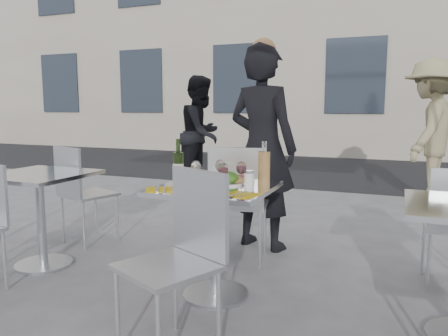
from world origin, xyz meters
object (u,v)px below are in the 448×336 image
at_px(napkin_left, 160,189).
at_px(napkin_right, 241,195).
at_px(chair_far, 238,195).
at_px(woman_diner, 262,148).
at_px(chair_near, 182,246).
at_px(wineglass_red_a, 223,170).
at_px(pizza_near, 200,188).
at_px(wineglass_white_b, 220,167).
at_px(wineglass_red_b, 241,169).
at_px(pizza_far, 232,179).
at_px(main_table, 215,218).
at_px(sugar_shaker, 249,179).
at_px(wineglass_white_a, 196,168).
at_px(pedestrian_b, 430,131).
at_px(carafe, 264,167).
at_px(side_chair_lfar, 80,187).
at_px(pedestrian_a, 202,133).
at_px(salad_plate, 227,179).
at_px(side_table_left, 40,200).
at_px(wine_bottle, 178,165).

bearing_deg(napkin_left, napkin_right, -24.43).
relative_size(chair_far, woman_diner, 0.53).
relative_size(chair_near, wineglass_red_a, 5.96).
relative_size(pizza_near, wineglass_white_b, 2.29).
height_order(wineglass_red_b, napkin_left, wineglass_red_b).
xyz_separation_m(woman_diner, pizza_far, (0.06, -0.91, -0.13)).
bearing_deg(main_table, chair_near, -81.70).
height_order(pizza_far, sugar_shaker, sugar_shaker).
height_order(wineglass_white_a, napkin_right, wineglass_white_a).
distance_m(main_table, woman_diner, 1.18).
bearing_deg(main_table, woman_diner, 91.67).
bearing_deg(main_table, pedestrian_b, 68.93).
xyz_separation_m(pizza_far, carafe, (0.24, -0.04, 0.10)).
height_order(side_chair_lfar, carafe, carafe).
distance_m(woman_diner, pedestrian_a, 2.86).
xyz_separation_m(chair_far, napkin_right, (0.32, -0.83, 0.19)).
bearing_deg(pedestrian_b, pedestrian_a, -69.75).
relative_size(carafe, wineglass_red_a, 1.84).
distance_m(chair_near, woman_diner, 1.81).
xyz_separation_m(pedestrian_a, carafe, (1.98, -3.27, 0.01)).
xyz_separation_m(side_chair_lfar, salad_plate, (1.64, -0.47, 0.25)).
distance_m(chair_near, pedestrian_b, 4.61).
bearing_deg(chair_near, side_table_left, -177.34).
distance_m(main_table, pizza_far, 0.31).
distance_m(woman_diner, salad_plate, 1.04).
height_order(pizza_near, wine_bottle, wine_bottle).
bearing_deg(side_chair_lfar, pedestrian_a, -69.43).
bearing_deg(pizza_far, chair_far, 103.93).
bearing_deg(pizza_far, chair_near, -85.80).
relative_size(pizza_near, salad_plate, 1.64).
bearing_deg(wineglass_white_a, napkin_right, -29.90).
bearing_deg(side_chair_lfar, woman_diner, -141.86).
xyz_separation_m(pedestrian_a, pedestrian_b, (3.15, 0.30, 0.08)).
relative_size(side_chair_lfar, pedestrian_b, 0.48).
relative_size(woman_diner, pizza_far, 5.68).
height_order(pedestrian_b, pizza_near, pedestrian_b).
height_order(pizza_near, salad_plate, salad_plate).
bearing_deg(chair_near, pizza_far, 118.93).
bearing_deg(wineglass_red_b, wineglass_red_a, -130.90).
xyz_separation_m(pizza_near, wineglass_white_a, (-0.12, 0.19, 0.10)).
height_order(side_chair_lfar, wineglass_white_b, side_chair_lfar).
distance_m(side_chair_lfar, napkin_right, 2.01).
distance_m(chair_near, napkin_right, 0.51).
bearing_deg(chair_near, pedestrian_a, 138.52).
height_order(main_table, woman_diner, woman_diner).
xyz_separation_m(pizza_near, salad_plate, (0.08, 0.26, 0.03)).
relative_size(pedestrian_a, wineglass_red_b, 10.95).
relative_size(woman_diner, napkin_right, 8.82).
height_order(salad_plate, wineglass_white_b, wineglass_white_b).
bearing_deg(woman_diner, main_table, 106.30).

